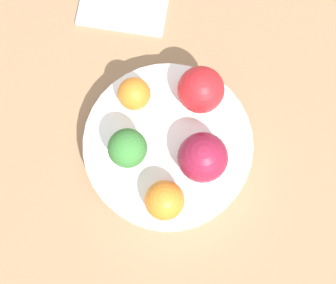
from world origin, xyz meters
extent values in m
plane|color=gray|center=(0.00, 0.00, 0.00)|extent=(6.00, 6.00, 0.00)
cube|color=#936D4C|center=(0.00, 0.00, 0.01)|extent=(1.20, 1.20, 0.02)
cylinder|color=white|center=(0.00, 0.00, 0.04)|extent=(0.21, 0.21, 0.04)
cylinder|color=#99C17A|center=(0.02, -0.05, 0.07)|extent=(0.02, 0.02, 0.02)
sphere|color=#387A33|center=(0.02, -0.05, 0.10)|extent=(0.05, 0.05, 0.05)
sphere|color=red|center=(-0.06, 0.04, 0.09)|extent=(0.06, 0.06, 0.06)
sphere|color=maroon|center=(0.02, 0.04, 0.09)|extent=(0.06, 0.06, 0.06)
sphere|color=orange|center=(-0.05, -0.04, 0.08)|extent=(0.04, 0.04, 0.04)
sphere|color=orange|center=(0.07, 0.00, 0.08)|extent=(0.05, 0.05, 0.05)
camera|label=1|loc=(0.15, 0.01, 0.72)|focal=60.00mm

